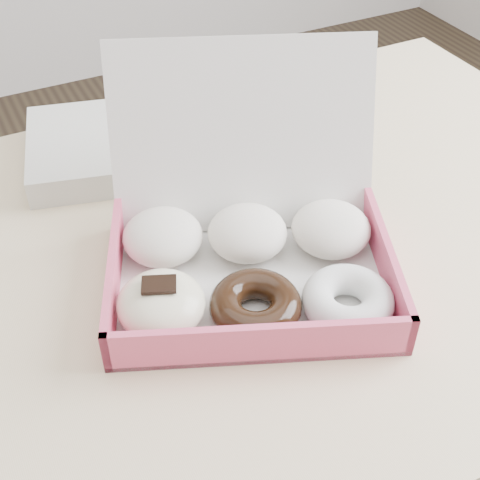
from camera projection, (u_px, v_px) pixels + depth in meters
name	position (u px, v px, depth m)	size (l,w,h in m)	color
table	(250.00, 281.00, 0.93)	(1.20, 0.80, 0.75)	#D4BD8B
donut_box	(247.00, 250.00, 0.80)	(0.43, 0.42, 0.24)	silver
newspapers	(119.00, 145.00, 1.01)	(0.27, 0.21, 0.04)	silver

